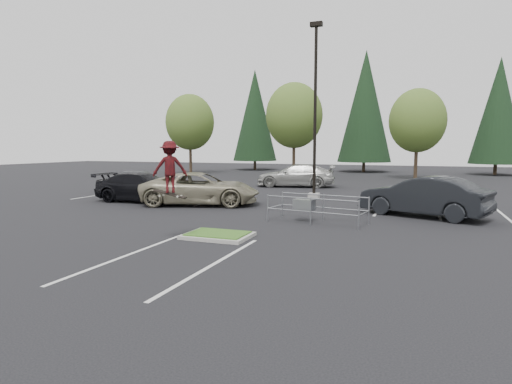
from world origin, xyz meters
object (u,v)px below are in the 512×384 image
(decid_a, at_px, (190,124))
(skateboarder, at_px, (170,167))
(car_l_black, at_px, (143,187))
(decid_b, at_px, (294,118))
(conif_c, at_px, (499,111))
(car_l_tan, at_px, (199,189))
(car_far_silver, at_px, (296,176))
(decid_c, at_px, (417,123))
(conif_b, at_px, (365,106))
(car_r_charc, at_px, (423,196))
(light_pole, at_px, (315,121))
(cart_corral, at_px, (307,205))
(conif_a, at_px, (255,115))
(car_l_grey, at_px, (140,181))

(decid_a, relative_size, skateboarder, 4.84)
(skateboarder, height_order, car_l_black, skateboarder)
(decid_b, height_order, conif_c, conif_c)
(decid_b, distance_m, car_l_tan, 24.15)
(conif_c, height_order, skateboarder, conif_c)
(skateboarder, distance_m, car_far_silver, 19.70)
(decid_c, distance_m, conif_b, 12.51)
(conif_b, distance_m, car_r_charc, 34.70)
(light_pole, relative_size, skateboarder, 5.51)
(decid_b, height_order, cart_corral, decid_b)
(decid_a, height_order, cart_corral, decid_a)
(light_pole, distance_m, car_l_tan, 7.98)
(decid_a, bearing_deg, conif_a, 68.09)
(car_far_silver, bearing_deg, cart_corral, 6.54)
(conif_a, bearing_deg, conif_b, 2.05)
(conif_b, xyz_separation_m, car_l_grey, (-11.50, -29.00, -7.10))
(car_l_black, bearing_deg, cart_corral, -107.28)
(car_l_tan, relative_size, car_l_grey, 1.39)
(decid_a, distance_m, car_l_tan, 27.12)
(decid_a, distance_m, conif_a, 10.85)
(conif_a, height_order, car_r_charc, conif_a)
(skateboarder, relative_size, car_far_silver, 0.31)
(conif_b, relative_size, car_l_tan, 2.36)
(car_l_grey, bearing_deg, car_l_black, -156.71)
(decid_a, relative_size, car_l_tan, 1.45)
(conif_c, bearing_deg, conif_b, 175.91)
(cart_corral, height_order, car_far_silver, car_far_silver)
(car_r_charc, bearing_deg, conif_b, -146.84)
(decid_b, height_order, car_l_grey, decid_b)
(conif_a, relative_size, car_l_grey, 2.95)
(car_l_tan, bearing_deg, conif_b, -25.17)
(car_l_black, height_order, car_r_charc, car_r_charc)
(decid_b, relative_size, car_l_black, 1.75)
(decid_a, bearing_deg, cart_corral, -52.28)
(light_pole, relative_size, car_l_grey, 2.30)
(decid_a, xyz_separation_m, car_far_silver, (15.61, -11.43, -4.73))
(conif_b, bearing_deg, conif_a, -177.95)
(conif_a, distance_m, cart_corral, 39.88)
(conif_c, distance_m, car_r_charc, 33.75)
(decid_b, distance_m, decid_c, 12.05)
(conif_a, height_order, car_far_silver, conif_a)
(decid_a, bearing_deg, car_l_tan, -59.61)
(skateboarder, bearing_deg, conif_a, -105.21)
(decid_b, xyz_separation_m, conif_a, (-7.99, 9.47, 1.05))
(car_l_black, bearing_deg, car_r_charc, -90.53)
(decid_c, xyz_separation_m, car_l_grey, (-17.49, -18.33, -4.50))
(conif_c, height_order, car_l_grey, conif_c)
(conif_a, distance_m, skateboarder, 43.21)
(light_pole, height_order, cart_corral, light_pole)
(decid_b, xyz_separation_m, car_l_black, (-1.99, -23.53, -5.24))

